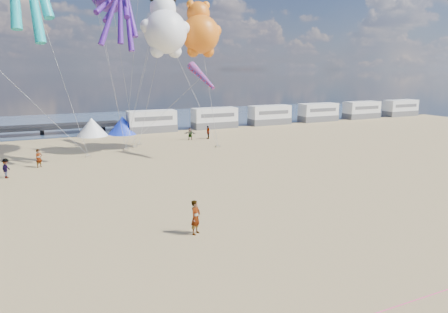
{
  "coord_description": "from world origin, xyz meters",
  "views": [
    {
      "loc": [
        -7.89,
        -14.31,
        8.56
      ],
      "look_at": [
        1.44,
        6.0,
        3.67
      ],
      "focal_mm": 32.0,
      "sensor_mm": 36.0,
      "label": 1
    }
  ],
  "objects_px": {
    "motorhome_3": "(318,112)",
    "standing_person": "(196,217)",
    "motorhome_4": "(362,110)",
    "beachgoer_5": "(39,158)",
    "motorhome_5": "(400,108)",
    "windsock_right": "(202,77)",
    "motorhome_0": "(152,121)",
    "beachgoer_2": "(6,168)",
    "tent_blue": "(123,125)",
    "kite_teddy_orange": "(200,34)",
    "sandbag_b": "(135,147)",
    "sandbag_e": "(126,149)",
    "beachgoer_3": "(208,132)",
    "motorhome_2": "(270,115)",
    "beachgoer_4": "(190,134)",
    "sandbag_d": "(139,144)",
    "sandbag_c": "(218,146)",
    "tent_white": "(92,127)",
    "sandbag_a": "(89,156)",
    "motorhome_1": "(215,118)",
    "kite_panda": "(166,32)"
  },
  "relations": [
    {
      "from": "motorhome_3",
      "to": "standing_person",
      "type": "relative_size",
      "value": 3.54
    },
    {
      "from": "motorhome_4",
      "to": "beachgoer_5",
      "type": "distance_m",
      "value": 54.81
    },
    {
      "from": "motorhome_5",
      "to": "windsock_right",
      "type": "xyz_separation_m",
      "value": [
        -47.05,
        -18.02,
        6.39
      ]
    },
    {
      "from": "motorhome_0",
      "to": "beachgoer_2",
      "type": "xyz_separation_m",
      "value": [
        -16.83,
        -18.85,
        -0.69
      ]
    },
    {
      "from": "tent_blue",
      "to": "kite_teddy_orange",
      "type": "bearing_deg",
      "value": -68.37
    },
    {
      "from": "tent_blue",
      "to": "motorhome_3",
      "type": "bearing_deg",
      "value": 0.0
    },
    {
      "from": "sandbag_b",
      "to": "standing_person",
      "type": "bearing_deg",
      "value": -95.17
    },
    {
      "from": "motorhome_3",
      "to": "sandbag_e",
      "type": "relative_size",
      "value": 13.2
    },
    {
      "from": "beachgoer_5",
      "to": "beachgoer_3",
      "type": "bearing_deg",
      "value": -9.12
    },
    {
      "from": "motorhome_0",
      "to": "motorhome_2",
      "type": "relative_size",
      "value": 1.0
    },
    {
      "from": "beachgoer_4",
      "to": "sandbag_d",
      "type": "relative_size",
      "value": 3.09
    },
    {
      "from": "sandbag_c",
      "to": "sandbag_e",
      "type": "distance_m",
      "value": 10.08
    },
    {
      "from": "sandbag_b",
      "to": "sandbag_e",
      "type": "height_order",
      "value": "same"
    },
    {
      "from": "tent_white",
      "to": "sandbag_d",
      "type": "relative_size",
      "value": 8.0
    },
    {
      "from": "motorhome_0",
      "to": "sandbag_a",
      "type": "bearing_deg",
      "value": -126.73
    },
    {
      "from": "motorhome_4",
      "to": "windsock_right",
      "type": "height_order",
      "value": "windsock_right"
    },
    {
      "from": "sandbag_a",
      "to": "sandbag_e",
      "type": "relative_size",
      "value": 1.0
    },
    {
      "from": "motorhome_4",
      "to": "motorhome_3",
      "type": "bearing_deg",
      "value": 180.0
    },
    {
      "from": "motorhome_0",
      "to": "motorhome_4",
      "type": "height_order",
      "value": "same"
    },
    {
      "from": "sandbag_b",
      "to": "beachgoer_4",
      "type": "bearing_deg",
      "value": 16.58
    },
    {
      "from": "motorhome_2",
      "to": "motorhome_4",
      "type": "relative_size",
      "value": 1.0
    },
    {
      "from": "motorhome_2",
      "to": "motorhome_3",
      "type": "distance_m",
      "value": 9.5
    },
    {
      "from": "motorhome_1",
      "to": "sandbag_d",
      "type": "distance_m",
      "value": 16.15
    },
    {
      "from": "beachgoer_2",
      "to": "kite_teddy_orange",
      "type": "xyz_separation_m",
      "value": [
        18.57,
        4.37,
        11.28
      ]
    },
    {
      "from": "sandbag_b",
      "to": "sandbag_c",
      "type": "height_order",
      "value": "same"
    },
    {
      "from": "beachgoer_2",
      "to": "kite_teddy_orange",
      "type": "height_order",
      "value": "kite_teddy_orange"
    },
    {
      "from": "sandbag_a",
      "to": "sandbag_d",
      "type": "bearing_deg",
      "value": 36.03
    },
    {
      "from": "beachgoer_4",
      "to": "sandbag_e",
      "type": "distance_m",
      "value": 9.1
    },
    {
      "from": "tent_blue",
      "to": "beachgoer_5",
      "type": "relative_size",
      "value": 2.44
    },
    {
      "from": "sandbag_b",
      "to": "sandbag_c",
      "type": "bearing_deg",
      "value": -23.33
    },
    {
      "from": "motorhome_2",
      "to": "beachgoer_5",
      "type": "distance_m",
      "value": 37.05
    },
    {
      "from": "motorhome_2",
      "to": "beachgoer_4",
      "type": "xyz_separation_m",
      "value": [
        -16.33,
        -8.21,
        -0.73
      ]
    },
    {
      "from": "motorhome_5",
      "to": "motorhome_1",
      "type": "bearing_deg",
      "value": 180.0
    },
    {
      "from": "kite_panda",
      "to": "tent_white",
      "type": "bearing_deg",
      "value": 113.55
    },
    {
      "from": "tent_white",
      "to": "standing_person",
      "type": "xyz_separation_m",
      "value": [
        1.04,
        -35.64,
        -0.27
      ]
    },
    {
      "from": "beachgoer_3",
      "to": "windsock_right",
      "type": "height_order",
      "value": "windsock_right"
    },
    {
      "from": "motorhome_2",
      "to": "motorhome_0",
      "type": "bearing_deg",
      "value": 180.0
    },
    {
      "from": "motorhome_3",
      "to": "sandbag_b",
      "type": "height_order",
      "value": "motorhome_3"
    },
    {
      "from": "motorhome_0",
      "to": "kite_teddy_orange",
      "type": "bearing_deg",
      "value": -83.15
    },
    {
      "from": "sandbag_e",
      "to": "motorhome_4",
      "type": "bearing_deg",
      "value": 14.44
    },
    {
      "from": "motorhome_5",
      "to": "beachgoer_2",
      "type": "relative_size",
      "value": 4.08
    },
    {
      "from": "motorhome_2",
      "to": "kite_panda",
      "type": "relative_size",
      "value": 0.93
    },
    {
      "from": "motorhome_4",
      "to": "beachgoer_4",
      "type": "distance_m",
      "value": 36.28
    },
    {
      "from": "tent_white",
      "to": "windsock_right",
      "type": "distance_m",
      "value": 20.99
    },
    {
      "from": "motorhome_1",
      "to": "sandbag_b",
      "type": "distance_m",
      "value": 17.64
    },
    {
      "from": "sandbag_a",
      "to": "kite_teddy_orange",
      "type": "bearing_deg",
      "value": -5.5
    },
    {
      "from": "motorhome_4",
      "to": "beachgoer_3",
      "type": "xyz_separation_m",
      "value": [
        -32.96,
        -8.29,
        -0.68
      ]
    },
    {
      "from": "sandbag_d",
      "to": "kite_panda",
      "type": "relative_size",
      "value": 0.07
    },
    {
      "from": "tent_white",
      "to": "beachgoer_5",
      "type": "distance_m",
      "value": 17.2
    },
    {
      "from": "tent_white",
      "to": "windsock_right",
      "type": "bearing_deg",
      "value": -64.89
    }
  ]
}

